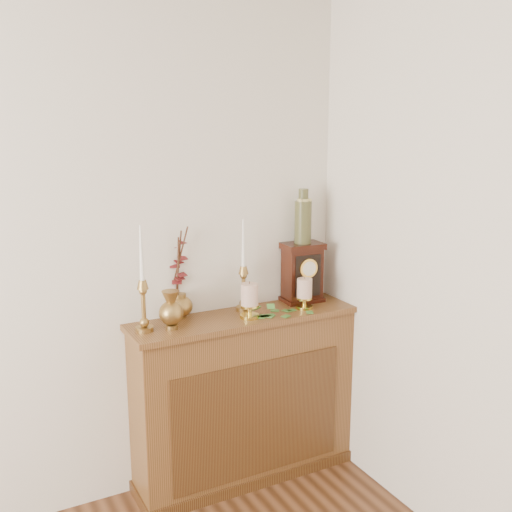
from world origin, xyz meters
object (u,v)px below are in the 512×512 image
candlestick_left (143,297)px  candlestick_center (244,281)px  ginger_jar (178,275)px  mantel_clock (302,273)px  bud_vase (171,310)px  ceramic_vase (303,219)px

candlestick_left → candlestick_center: bearing=6.8°
ginger_jar → mantel_clock: (0.70, -0.08, -0.05)m
candlestick_left → bud_vase: candlestick_left is taller
bud_vase → ceramic_vase: 0.90m
candlestick_left → ginger_jar: (0.23, 0.14, 0.05)m
ginger_jar → ceramic_vase: (0.70, -0.07, 0.25)m
mantel_clock → ceramic_vase: 0.30m
ceramic_vase → ginger_jar: bearing=174.0°
candlestick_left → ginger_jar: bearing=31.4°
bud_vase → mantel_clock: bearing=7.0°
candlestick_left → candlestick_center: size_ratio=1.05×
mantel_clock → ceramic_vase: size_ratio=1.11×
candlestick_center → bud_vase: 0.46m
candlestick_center → ceramic_vase: ceramic_vase is taller
ginger_jar → ceramic_vase: bearing=-6.0°
bud_vase → ginger_jar: 0.24m
candlestick_left → ceramic_vase: 0.98m
candlestick_left → ceramic_vase: size_ratio=1.72×
mantel_clock → ceramic_vase: ceramic_vase is taller
candlestick_center → ceramic_vase: size_ratio=1.65×
mantel_clock → bud_vase: bearing=-169.4°
bud_vase → mantel_clock: 0.82m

